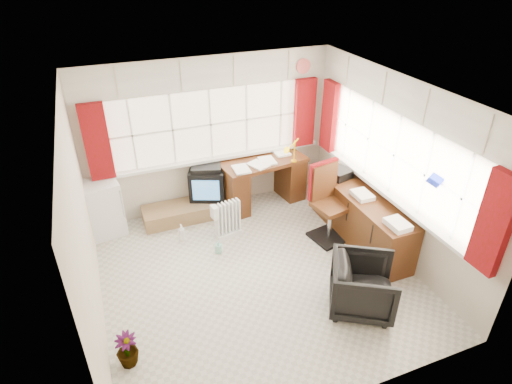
{
  "coord_description": "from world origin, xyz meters",
  "views": [
    {
      "loc": [
        -1.65,
        -4.13,
        3.92
      ],
      "look_at": [
        0.2,
        0.55,
        0.96
      ],
      "focal_mm": 30.0,
      "sensor_mm": 36.0,
      "label": 1
    }
  ],
  "objects_px": {
    "task_chair": "(326,199)",
    "radiator": "(228,223)",
    "office_chair": "(363,286)",
    "crt_tv": "(208,182)",
    "desk_lamp": "(295,145)",
    "tv_bench": "(187,211)",
    "desk": "(262,179)",
    "mini_fridge": "(103,208)",
    "credenza": "(361,217)"
  },
  "relations": [
    {
      "from": "desk",
      "to": "credenza",
      "type": "xyz_separation_m",
      "value": [
        0.96,
        -1.53,
        -0.07
      ]
    },
    {
      "from": "desk_lamp",
      "to": "office_chair",
      "type": "bearing_deg",
      "value": -96.02
    },
    {
      "from": "desk",
      "to": "office_chair",
      "type": "xyz_separation_m",
      "value": [
        0.19,
        -2.74,
        -0.11
      ]
    },
    {
      "from": "desk_lamp",
      "to": "crt_tv",
      "type": "height_order",
      "value": "desk_lamp"
    },
    {
      "from": "office_chair",
      "to": "crt_tv",
      "type": "bearing_deg",
      "value": 51.8
    },
    {
      "from": "task_chair",
      "to": "radiator",
      "type": "height_order",
      "value": "task_chair"
    },
    {
      "from": "radiator",
      "to": "crt_tv",
      "type": "height_order",
      "value": "crt_tv"
    },
    {
      "from": "desk_lamp",
      "to": "tv_bench",
      "type": "height_order",
      "value": "desk_lamp"
    },
    {
      "from": "task_chair",
      "to": "office_chair",
      "type": "xyz_separation_m",
      "value": [
        -0.34,
        -1.52,
        -0.29
      ]
    },
    {
      "from": "crt_tv",
      "to": "mini_fridge",
      "type": "xyz_separation_m",
      "value": [
        -1.66,
        -0.06,
        -0.07
      ]
    },
    {
      "from": "desk_lamp",
      "to": "office_chair",
      "type": "distance_m",
      "value": 2.61
    },
    {
      "from": "tv_bench",
      "to": "mini_fridge",
      "type": "relative_size",
      "value": 1.6
    },
    {
      "from": "desk_lamp",
      "to": "radiator",
      "type": "xyz_separation_m",
      "value": [
        -1.31,
        -0.47,
        -0.86
      ]
    },
    {
      "from": "tv_bench",
      "to": "crt_tv",
      "type": "xyz_separation_m",
      "value": [
        0.41,
        0.14,
        0.38
      ]
    },
    {
      "from": "office_chair",
      "to": "radiator",
      "type": "bearing_deg",
      "value": 58.36
    },
    {
      "from": "crt_tv",
      "to": "radiator",
      "type": "bearing_deg",
      "value": -86.51
    },
    {
      "from": "desk_lamp",
      "to": "office_chair",
      "type": "relative_size",
      "value": 0.54
    },
    {
      "from": "mini_fridge",
      "to": "desk_lamp",
      "type": "bearing_deg",
      "value": -6.27
    },
    {
      "from": "mini_fridge",
      "to": "desk",
      "type": "bearing_deg",
      "value": -1.56
    },
    {
      "from": "office_chair",
      "to": "tv_bench",
      "type": "distance_m",
      "value": 3.13
    },
    {
      "from": "desk",
      "to": "tv_bench",
      "type": "relative_size",
      "value": 1.08
    },
    {
      "from": "crt_tv",
      "to": "task_chair",
      "type": "bearing_deg",
      "value": -43.22
    },
    {
      "from": "desk_lamp",
      "to": "radiator",
      "type": "distance_m",
      "value": 1.64
    },
    {
      "from": "credenza",
      "to": "desk_lamp",
      "type": "bearing_deg",
      "value": 111.7
    },
    {
      "from": "radiator",
      "to": "desk_lamp",
      "type": "bearing_deg",
      "value": 19.8
    },
    {
      "from": "desk",
      "to": "tv_bench",
      "type": "bearing_deg",
      "value": -179.58
    },
    {
      "from": "desk",
      "to": "office_chair",
      "type": "height_order",
      "value": "desk"
    },
    {
      "from": "office_chair",
      "to": "crt_tv",
      "type": "relative_size",
      "value": 1.06
    },
    {
      "from": "credenza",
      "to": "mini_fridge",
      "type": "distance_m",
      "value": 3.87
    },
    {
      "from": "tv_bench",
      "to": "crt_tv",
      "type": "distance_m",
      "value": 0.58
    },
    {
      "from": "task_chair",
      "to": "radiator",
      "type": "xyz_separation_m",
      "value": [
        -1.38,
        0.49,
        -0.39
      ]
    },
    {
      "from": "office_chair",
      "to": "credenza",
      "type": "bearing_deg",
      "value": -1.42
    },
    {
      "from": "tv_bench",
      "to": "desk",
      "type": "bearing_deg",
      "value": 0.42
    },
    {
      "from": "radiator",
      "to": "task_chair",
      "type": "bearing_deg",
      "value": -19.49
    },
    {
      "from": "crt_tv",
      "to": "desk_lamp",
      "type": "bearing_deg",
      "value": -15.96
    },
    {
      "from": "desk",
      "to": "office_chair",
      "type": "distance_m",
      "value": 2.75
    },
    {
      "from": "radiator",
      "to": "credenza",
      "type": "height_order",
      "value": "credenza"
    },
    {
      "from": "tv_bench",
      "to": "mini_fridge",
      "type": "distance_m",
      "value": 1.29
    },
    {
      "from": "desk_lamp",
      "to": "mini_fridge",
      "type": "bearing_deg",
      "value": 173.73
    },
    {
      "from": "task_chair",
      "to": "mini_fridge",
      "type": "relative_size",
      "value": 1.37
    },
    {
      "from": "radiator",
      "to": "mini_fridge",
      "type": "xyz_separation_m",
      "value": [
        -1.72,
        0.8,
        0.19
      ]
    },
    {
      "from": "task_chair",
      "to": "mini_fridge",
      "type": "xyz_separation_m",
      "value": [
        -3.1,
        1.29,
        -0.2
      ]
    },
    {
      "from": "radiator",
      "to": "credenza",
      "type": "distance_m",
      "value": 1.99
    },
    {
      "from": "desk_lamp",
      "to": "radiator",
      "type": "bearing_deg",
      "value": -160.2
    },
    {
      "from": "credenza",
      "to": "desk",
      "type": "bearing_deg",
      "value": 122.11
    },
    {
      "from": "credenza",
      "to": "tv_bench",
      "type": "xyz_separation_m",
      "value": [
        -2.28,
        1.52,
        -0.26
      ]
    },
    {
      "from": "desk_lamp",
      "to": "tv_bench",
      "type": "relative_size",
      "value": 0.29
    },
    {
      "from": "mini_fridge",
      "to": "credenza",
      "type": "bearing_deg",
      "value": -24.39
    },
    {
      "from": "credenza",
      "to": "crt_tv",
      "type": "bearing_deg",
      "value": 138.4
    },
    {
      "from": "radiator",
      "to": "mini_fridge",
      "type": "bearing_deg",
      "value": 154.9
    }
  ]
}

